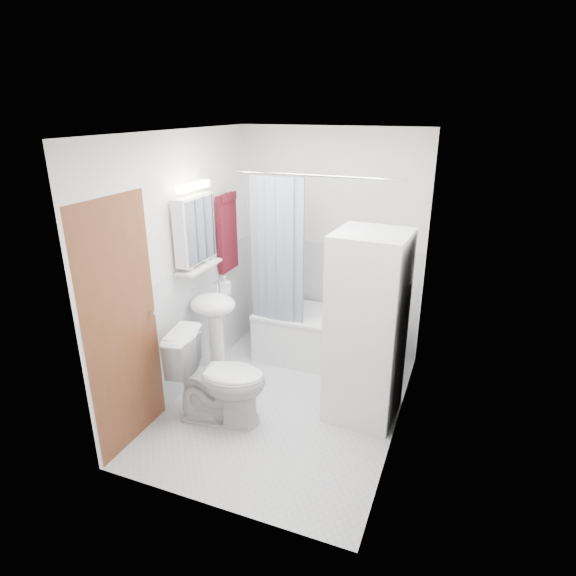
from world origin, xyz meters
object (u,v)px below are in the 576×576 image
at_px(toilet, 219,378).
at_px(washer_dryer, 367,328).
at_px(sink, 214,319).
at_px(bathtub, 322,335).

bearing_deg(toilet, washer_dryer, -73.37).
relative_size(sink, toilet, 1.26).
relative_size(sink, washer_dryer, 0.63).
height_order(bathtub, washer_dryer, washer_dryer).
xyz_separation_m(bathtub, toilet, (-0.50, -1.32, 0.11)).
bearing_deg(bathtub, washer_dryer, -50.79).
height_order(sink, toilet, sink).
bearing_deg(washer_dryer, bathtub, 132.67).
relative_size(washer_dryer, toilet, 2.01).
bearing_deg(sink, bathtub, 45.99).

